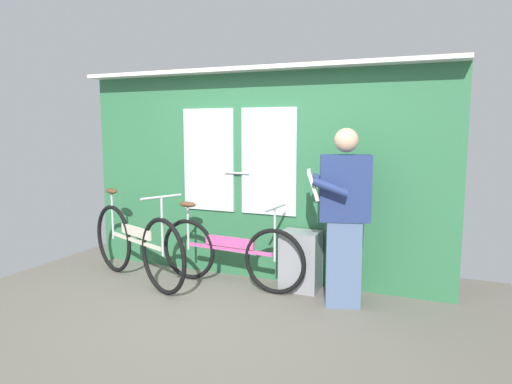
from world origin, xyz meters
TOP-DOWN VIEW (x-y plane):
  - ground_plane at (0.00, 0.00)m, footprint 5.02×3.94m
  - train_door_wall at (-0.01, 1.16)m, footprint 4.02×0.28m
  - bicycle_near_door at (-0.15, 0.78)m, footprint 1.65×0.44m
  - bicycle_leaning_behind at (-1.10, 0.52)m, footprint 1.63×0.78m
  - passenger_reading_newspaper at (1.03, 0.69)m, footprint 0.61×0.53m
  - trash_bin_by_wall at (0.56, 0.95)m, footprint 0.37×0.28m

SIDE VIEW (x-z plane):
  - ground_plane at x=0.00m, z-range -0.04..0.00m
  - trash_bin_by_wall at x=0.56m, z-range 0.00..0.59m
  - bicycle_near_door at x=-0.15m, z-range -0.08..0.78m
  - bicycle_leaning_behind at x=-1.10m, z-range -0.08..0.88m
  - passenger_reading_newspaper at x=1.03m, z-range 0.04..1.64m
  - train_door_wall at x=-0.01m, z-range 0.05..2.25m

